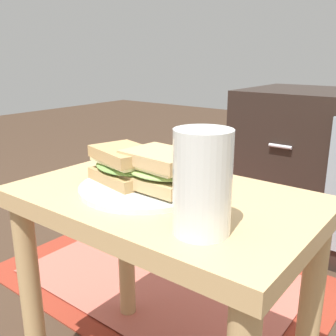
# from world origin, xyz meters

# --- Properties ---
(side_table) EXTENTS (0.56, 0.36, 0.46)m
(side_table) POSITION_xyz_m (0.00, 0.00, 0.37)
(side_table) COLOR tan
(side_table) RESTS_ON ground
(area_rug) EXTENTS (1.02, 0.69, 0.01)m
(area_rug) POSITION_xyz_m (-0.28, 0.35, 0.00)
(area_rug) COLOR maroon
(area_rug) RESTS_ON ground
(plate) EXTENTS (0.24, 0.24, 0.01)m
(plate) POSITION_xyz_m (-0.04, -0.01, 0.47)
(plate) COLOR silver
(plate) RESTS_ON side_table
(sandwich_front) EXTENTS (0.16, 0.12, 0.07)m
(sandwich_front) POSITION_xyz_m (-0.08, -0.01, 0.50)
(sandwich_front) COLOR tan
(sandwich_front) RESTS_ON plate
(sandwich_back) EXTENTS (0.14, 0.11, 0.07)m
(sandwich_back) POSITION_xyz_m (0.00, -0.01, 0.51)
(sandwich_back) COLOR tan
(sandwich_back) RESTS_ON plate
(beer_glass) EXTENTS (0.08, 0.08, 0.15)m
(beer_glass) POSITION_xyz_m (0.14, -0.10, 0.53)
(beer_glass) COLOR silver
(beer_glass) RESTS_ON side_table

